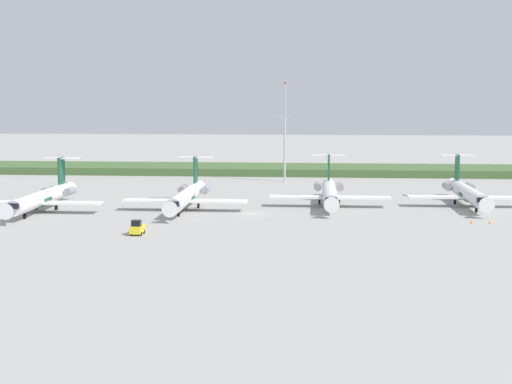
# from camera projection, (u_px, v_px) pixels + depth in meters

# --- Properties ---
(ground_plane) EXTENTS (500.00, 500.00, 0.00)m
(ground_plane) POSITION_uv_depth(u_px,v_px,m) (264.00, 192.00, 156.48)
(ground_plane) COLOR #9E9B96
(grass_berm) EXTENTS (320.00, 20.00, 1.99)m
(grass_berm) POSITION_uv_depth(u_px,v_px,m) (274.00, 170.00, 195.94)
(grass_berm) COLOR #426033
(grass_berm) RESTS_ON ground
(regional_jet_nearest) EXTENTS (22.81, 31.00, 9.00)m
(regional_jet_nearest) POSITION_uv_depth(u_px,v_px,m) (42.00, 198.00, 129.28)
(regional_jet_nearest) COLOR white
(regional_jet_nearest) RESTS_ON ground
(regional_jet_second) EXTENTS (22.81, 31.00, 9.00)m
(regional_jet_second) POSITION_uv_depth(u_px,v_px,m) (186.00, 196.00, 131.54)
(regional_jet_second) COLOR white
(regional_jet_second) RESTS_ON ground
(regional_jet_third) EXTENTS (22.81, 31.00, 9.00)m
(regional_jet_third) POSITION_uv_depth(u_px,v_px,m) (330.00, 193.00, 136.19)
(regional_jet_third) COLOR white
(regional_jet_third) RESTS_ON ground
(regional_jet_fourth) EXTENTS (22.81, 31.00, 9.00)m
(regional_jet_fourth) POSITION_uv_depth(u_px,v_px,m) (467.00, 193.00, 136.15)
(regional_jet_fourth) COLOR white
(regional_jet_fourth) RESTS_ON ground
(antenna_mast) EXTENTS (4.40, 0.50, 24.37)m
(antenna_mast) POSITION_uv_depth(u_px,v_px,m) (285.00, 141.00, 174.49)
(antenna_mast) COLOR #B2B2B7
(antenna_mast) RESTS_ON ground
(baggage_tug) EXTENTS (1.72, 3.20, 2.30)m
(baggage_tug) POSITION_uv_depth(u_px,v_px,m) (137.00, 228.00, 107.37)
(baggage_tug) COLOR yellow
(baggage_tug) RESTS_ON ground
(safety_cone_front_marker) EXTENTS (0.44, 0.44, 0.55)m
(safety_cone_front_marker) POSITION_uv_depth(u_px,v_px,m) (472.00, 222.00, 117.15)
(safety_cone_front_marker) COLOR orange
(safety_cone_front_marker) RESTS_ON ground
(safety_cone_mid_marker) EXTENTS (0.44, 0.44, 0.55)m
(safety_cone_mid_marker) POSITION_uv_depth(u_px,v_px,m) (490.00, 222.00, 116.68)
(safety_cone_mid_marker) COLOR orange
(safety_cone_mid_marker) RESTS_ON ground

